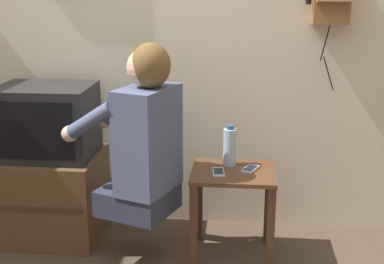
{
  "coord_description": "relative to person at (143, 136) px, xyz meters",
  "views": [
    {
      "loc": [
        0.57,
        -2.16,
        1.51
      ],
      "look_at": [
        0.31,
        0.52,
        0.73
      ],
      "focal_mm": 50.0,
      "sensor_mm": 36.0,
      "label": 1
    }
  ],
  "objects": [
    {
      "name": "wall_back",
      "position": [
        -0.06,
        0.57,
        0.56
      ],
      "size": [
        6.8,
        0.05,
        2.55
      ],
      "color": "beige",
      "rests_on": "ground_plane"
    },
    {
      "name": "side_table",
      "position": [
        0.47,
        0.11,
        -0.33
      ],
      "size": [
        0.45,
        0.4,
        0.51
      ],
      "color": "#51331E",
      "rests_on": "ground_plane"
    },
    {
      "name": "person",
      "position": [
        0.0,
        0.0,
        0.0
      ],
      "size": [
        0.62,
        0.53,
        0.92
      ],
      "rotation": [
        0.0,
        0.0,
        1.21
      ],
      "color": "#2D3347",
      "rests_on": "ground_plane"
    },
    {
      "name": "tv_stand",
      "position": [
        -0.62,
        0.26,
        -0.46
      ],
      "size": [
        0.59,
        0.53,
        0.51
      ],
      "color": "brown",
      "rests_on": "ground_plane"
    },
    {
      "name": "television",
      "position": [
        -0.61,
        0.26,
        -0.0
      ],
      "size": [
        0.53,
        0.42,
        0.41
      ],
      "color": "#232326",
      "rests_on": "tv_stand"
    },
    {
      "name": "cell_phone_held",
      "position": [
        0.39,
        0.06,
        -0.21
      ],
      "size": [
        0.07,
        0.13,
        0.01
      ],
      "rotation": [
        0.0,
        0.0,
        0.11
      ],
      "color": "silver",
      "rests_on": "side_table"
    },
    {
      "name": "cell_phone_spare",
      "position": [
        0.56,
        0.13,
        -0.21
      ],
      "size": [
        0.1,
        0.14,
        0.01
      ],
      "rotation": [
        0.0,
        0.0,
        -0.4
      ],
      "color": "silver",
      "rests_on": "side_table"
    },
    {
      "name": "water_bottle",
      "position": [
        0.45,
        0.2,
        -0.1
      ],
      "size": [
        0.07,
        0.07,
        0.23
      ],
      "color": "#ADC6DB",
      "rests_on": "side_table"
    }
  ]
}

